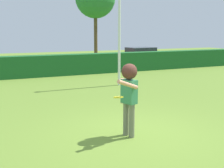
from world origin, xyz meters
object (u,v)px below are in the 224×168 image
object	(u,v)px
person	(129,89)
lamppost	(119,16)
frisbee	(118,97)
parked_car_red	(141,54)

from	to	relation	value
person	lamppost	size ratio (longest dim) A/B	0.31
person	frisbee	world-z (taller)	person
person	frisbee	xyz separation A→B (m)	(-0.42, -0.29, -0.10)
person	parked_car_red	bearing A→B (deg)	59.02
lamppost	parked_car_red	distance (m)	10.93
frisbee	parked_car_red	bearing A→B (deg)	58.35
frisbee	lamppost	size ratio (longest dim) A/B	0.04
frisbee	parked_car_red	xyz separation A→B (m)	(9.42, 15.28, -0.40)
frisbee	lamppost	distance (m)	7.69
person	parked_car_red	world-z (taller)	person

